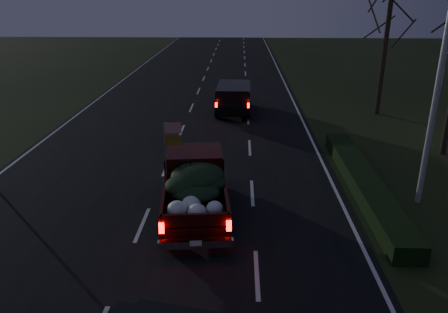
# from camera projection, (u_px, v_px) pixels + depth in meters

# --- Properties ---
(ground) EXTENTS (120.00, 120.00, 0.00)m
(ground) POSITION_uv_depth(u_px,v_px,m) (142.00, 225.00, 14.05)
(ground) COLOR black
(ground) RESTS_ON ground
(road_asphalt) EXTENTS (14.00, 120.00, 0.02)m
(road_asphalt) POSITION_uv_depth(u_px,v_px,m) (142.00, 225.00, 14.04)
(road_asphalt) COLOR black
(road_asphalt) RESTS_ON ground
(hedge_row) EXTENTS (1.00, 10.00, 0.60)m
(hedge_row) POSITION_uv_depth(u_px,v_px,m) (363.00, 182.00, 16.48)
(hedge_row) COLOR black
(hedge_row) RESTS_ON ground
(light_pole) EXTENTS (0.50, 0.90, 9.16)m
(light_pole) POSITION_uv_depth(u_px,v_px,m) (445.00, 45.00, 13.64)
(light_pole) COLOR silver
(light_pole) RESTS_ON ground
(bare_tree_far) EXTENTS (3.60, 3.60, 7.00)m
(bare_tree_far) POSITION_uv_depth(u_px,v_px,m) (388.00, 25.00, 24.87)
(bare_tree_far) COLOR black
(bare_tree_far) RESTS_ON ground
(pickup_truck) EXTENTS (2.59, 5.54, 2.81)m
(pickup_truck) POSITION_uv_depth(u_px,v_px,m) (195.00, 183.00, 14.60)
(pickup_truck) COLOR #340907
(pickup_truck) RESTS_ON ground
(lead_suv) EXTENTS (2.12, 4.89, 1.39)m
(lead_suv) POSITION_uv_depth(u_px,v_px,m) (234.00, 95.00, 26.74)
(lead_suv) COLOR black
(lead_suv) RESTS_ON ground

